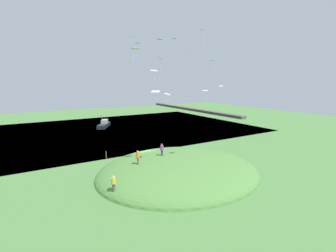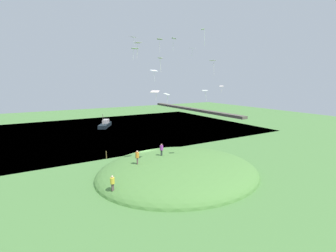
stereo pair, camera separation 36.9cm
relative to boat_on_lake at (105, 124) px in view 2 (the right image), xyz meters
The scene contains 23 objects.
ground_plane 32.64m from the boat_on_lake, ahead, with size 160.00×160.00×0.00m, color #4E803F.
lake_water 6.01m from the boat_on_lake, 36.43° to the right, with size 46.64×80.00×0.40m, color teal.
grass_hill 39.37m from the boat_on_lake, ahead, with size 20.35×22.67×4.78m, color #52853E.
bridge_deck_far 26.71m from the boat_on_lake, 79.60° to the left, with size 41.98×1.80×0.70m, color #564F47.
boat_on_lake is the anchor object (origin of this frame).
person_watching_kites 37.99m from the boat_on_lake, ahead, with size 0.60×0.60×1.66m.
person_walking_path 43.65m from the boat_on_lake, 15.93° to the right, with size 0.56×0.56×1.73m.
person_near_shore 39.32m from the boat_on_lake, 11.04° to the right, with size 0.53×0.53×1.77m.
kite_0 38.26m from the boat_on_lake, ahead, with size 0.82×1.04×1.57m.
kite_1 38.69m from the boat_on_lake, ahead, with size 1.16×1.10×1.13m.
kite_2 43.43m from the boat_on_lake, ahead, with size 0.77×0.73×2.14m.
kite_3 39.32m from the boat_on_lake, 11.84° to the left, with size 0.65×0.78×1.09m.
kite_4 40.94m from the boat_on_lake, ahead, with size 1.24×1.33×2.22m.
kite_5 37.59m from the boat_on_lake, ahead, with size 1.35×1.24×1.97m.
kite_6 40.46m from the boat_on_lake, ahead, with size 1.24×1.22×1.24m.
kite_7 40.08m from the boat_on_lake, ahead, with size 1.06×0.75×1.98m.
kite_8 34.97m from the boat_on_lake, ahead, with size 1.31×1.40×1.22m.
kite_9 38.19m from the boat_on_lake, ahead, with size 1.21×1.11×1.96m.
kite_10 35.94m from the boat_on_lake, ahead, with size 0.83×1.13×1.78m.
kite_11 38.06m from the boat_on_lake, ahead, with size 0.80×0.57×2.04m.
kite_12 43.67m from the boat_on_lake, ahead, with size 0.75×0.86×1.38m.
kite_13 42.38m from the boat_on_lake, ahead, with size 1.09×1.09×1.27m.
mooring_post 29.27m from the boat_on_lake, 16.63° to the right, with size 0.14×0.14×1.27m, color brown.
Camera 2 is at (34.14, -16.26, 12.54)m, focal length 26.64 mm.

